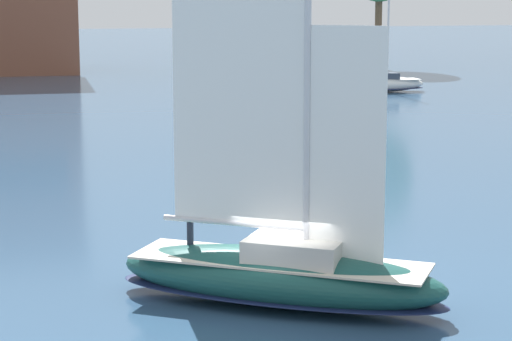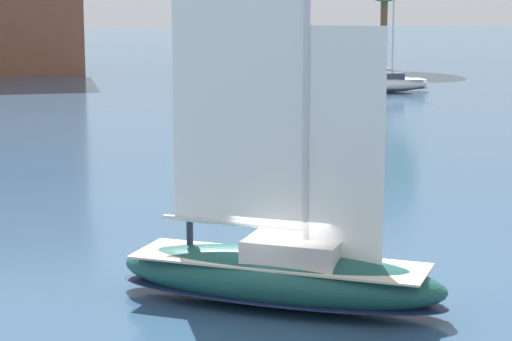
# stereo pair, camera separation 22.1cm
# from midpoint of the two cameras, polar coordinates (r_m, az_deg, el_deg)

# --- Properties ---
(ground_plane) EXTENTS (400.00, 400.00, 0.00)m
(ground_plane) POSITION_cam_midpoint_polar(r_m,az_deg,el_deg) (28.80, 1.12, -7.67)
(ground_plane) COLOR #2D4C6B
(sailboat_main) EXTENTS (9.68, 7.50, 13.37)m
(sailboat_main) POSITION_cam_midpoint_polar(r_m,az_deg,el_deg) (28.49, 1.15, -5.64)
(sailboat_main) COLOR #194C47
(sailboat_main) RESTS_ON ground
(sailboat_moored_mid_channel) EXTENTS (8.16, 2.49, 11.14)m
(sailboat_moored_mid_channel) POSITION_cam_midpoint_polar(r_m,az_deg,el_deg) (87.64, 7.04, 4.96)
(sailboat_moored_mid_channel) COLOR white
(sailboat_moored_mid_channel) RESTS_ON ground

